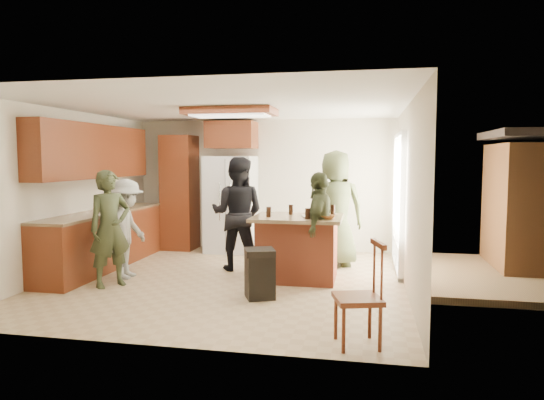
% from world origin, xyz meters
% --- Properties ---
extents(room_shell, '(8.00, 5.20, 5.00)m').
position_xyz_m(room_shell, '(4.37, 1.64, 0.87)').
color(room_shell, tan).
rests_on(room_shell, ground).
extents(person_front_left, '(0.70, 0.73, 1.61)m').
position_xyz_m(person_front_left, '(-1.50, -0.61, 0.80)').
color(person_front_left, '#333A22').
rests_on(person_front_left, ground).
extents(person_behind_left, '(0.88, 0.55, 1.79)m').
position_xyz_m(person_behind_left, '(-0.04, 0.70, 0.89)').
color(person_behind_left, black).
rests_on(person_behind_left, ground).
extents(person_behind_right, '(1.04, 0.80, 1.90)m').
position_xyz_m(person_behind_right, '(1.46, 1.24, 0.95)').
color(person_behind_right, '#3B4427').
rests_on(person_behind_right, ground).
extents(person_side_right, '(0.59, 0.98, 1.58)m').
position_xyz_m(person_side_right, '(1.32, 0.09, 0.79)').
color(person_side_right, '#383F25').
rests_on(person_side_right, ground).
extents(person_counter, '(0.46, 0.95, 1.46)m').
position_xyz_m(person_counter, '(-1.52, -0.13, 0.73)').
color(person_counter, gray).
rests_on(person_counter, ground).
extents(left_cabinetry, '(0.64, 3.00, 2.30)m').
position_xyz_m(left_cabinetry, '(-2.24, 0.40, 0.96)').
color(left_cabinetry, maroon).
rests_on(left_cabinetry, ground).
extents(back_wall_units, '(1.80, 0.60, 2.45)m').
position_xyz_m(back_wall_units, '(-1.33, 2.20, 1.38)').
color(back_wall_units, maroon).
rests_on(back_wall_units, ground).
extents(refrigerator, '(0.90, 0.76, 1.80)m').
position_xyz_m(refrigerator, '(-0.55, 2.12, 0.90)').
color(refrigerator, white).
rests_on(refrigerator, ground).
extents(kitchen_island, '(1.28, 1.03, 0.93)m').
position_xyz_m(kitchen_island, '(0.98, 0.27, 0.47)').
color(kitchen_island, '#AD482C').
rests_on(kitchen_island, ground).
extents(island_items, '(1.00, 0.68, 0.15)m').
position_xyz_m(island_items, '(1.21, 0.17, 0.97)').
color(island_items, silver).
rests_on(island_items, kitchen_island).
extents(trash_bin, '(0.46, 0.46, 0.63)m').
position_xyz_m(trash_bin, '(0.65, -0.77, 0.32)').
color(trash_bin, black).
rests_on(trash_bin, ground).
extents(spindle_chair, '(0.52, 0.52, 0.99)m').
position_xyz_m(spindle_chair, '(1.91, -2.12, 0.45)').
color(spindle_chair, maroon).
rests_on(spindle_chair, ground).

